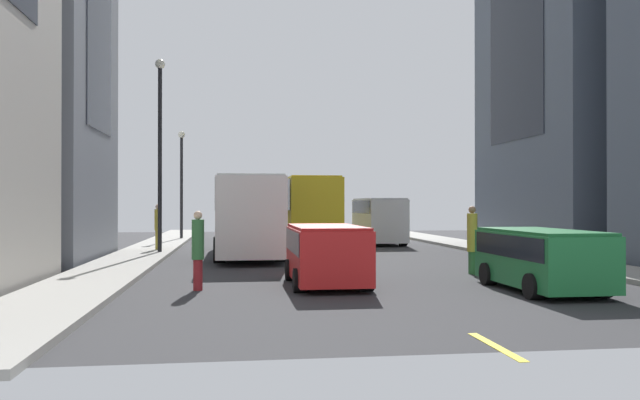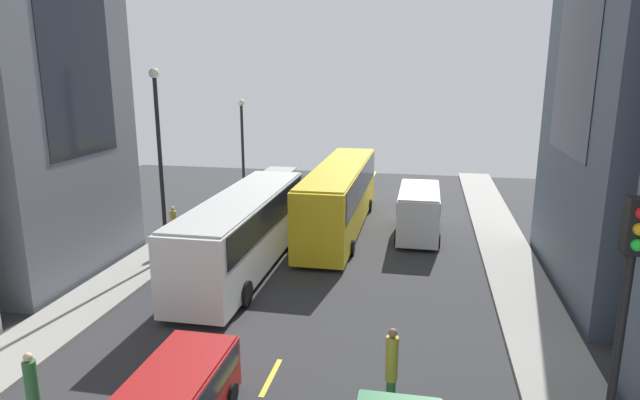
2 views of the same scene
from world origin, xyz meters
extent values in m
plane|color=#333335|center=(0.00, 0.00, 0.00)|extent=(42.74, 42.74, 0.00)
cube|color=#9E9B93|center=(-8.15, 0.00, 0.07)|extent=(2.45, 44.00, 0.15)
cube|color=#9E9B93|center=(8.15, 0.00, 0.07)|extent=(2.45, 44.00, 0.15)
cube|color=yellow|center=(0.00, -21.00, 0.01)|extent=(0.16, 2.00, 0.01)
cube|color=yellow|center=(0.00, -10.50, 0.01)|extent=(0.16, 2.00, 0.01)
cube|color=yellow|center=(0.00, 0.00, 0.01)|extent=(0.16, 2.00, 0.01)
cube|color=yellow|center=(0.00, 10.50, 0.01)|extent=(0.16, 2.00, 0.01)
cube|color=yellow|center=(0.00, 21.00, 0.01)|extent=(0.16, 2.00, 0.01)
cube|color=#4C5666|center=(13.48, -1.25, 12.01)|extent=(7.82, 10.58, 24.02)
cube|color=#1E232D|center=(13.48, -1.25, 12.01)|extent=(7.89, 5.82, 13.21)
cube|color=silver|center=(-3.53, -2.34, 1.77)|extent=(2.55, 11.86, 3.00)
cube|color=black|center=(-3.53, -2.34, 2.62)|extent=(2.60, 10.91, 1.20)
cube|color=beige|center=(-3.53, -2.34, 3.31)|extent=(2.45, 11.39, 0.08)
cylinder|color=black|center=(-4.70, 1.33, 0.50)|extent=(0.46, 1.00, 1.00)
cylinder|color=black|center=(-2.35, 1.33, 0.50)|extent=(0.46, 1.00, 1.00)
cylinder|color=black|center=(-4.70, -6.02, 0.50)|extent=(0.46, 1.00, 1.00)
cylinder|color=black|center=(-2.35, -6.02, 0.50)|extent=(0.46, 1.00, 1.00)
cube|color=yellow|center=(-0.36, 4.52, 1.86)|extent=(2.45, 13.39, 3.30)
cube|color=black|center=(-0.36, 4.52, 2.72)|extent=(2.50, 12.32, 1.48)
cube|color=gold|center=(-0.36, 4.52, 3.55)|extent=(2.35, 12.86, 0.08)
cylinder|color=black|center=(-1.49, 8.67, 0.38)|extent=(0.44, 0.76, 0.76)
cylinder|color=black|center=(0.76, 8.67, 0.38)|extent=(0.44, 0.76, 0.76)
cylinder|color=black|center=(-1.49, 0.37, 0.38)|extent=(0.44, 0.76, 0.76)
cylinder|color=black|center=(0.76, 0.37, 0.38)|extent=(0.44, 0.76, 0.76)
cube|color=white|center=(3.90, 4.01, 1.35)|extent=(2.05, 5.38, 2.30)
cube|color=black|center=(3.90, 4.01, 2.10)|extent=(2.09, 4.95, 0.69)
cube|color=silver|center=(3.90, 4.01, 2.54)|extent=(1.97, 5.16, 0.08)
cylinder|color=black|center=(2.96, 5.67, 0.36)|extent=(0.37, 0.72, 0.72)
cylinder|color=black|center=(4.85, 5.67, 0.36)|extent=(0.37, 0.72, 0.72)
cylinder|color=black|center=(2.96, 2.34, 0.36)|extent=(0.37, 0.72, 0.72)
cylinder|color=black|center=(4.85, 2.34, 0.36)|extent=(0.37, 0.72, 0.72)
cube|color=red|center=(-1.59, -13.27, 0.87)|extent=(1.88, 4.15, 1.41)
cube|color=black|center=(-1.59, -13.27, 1.23)|extent=(1.91, 3.82, 0.59)
cube|color=#A91A1A|center=(-1.59, -13.27, 1.62)|extent=(1.80, 3.98, 0.08)
cylinder|color=black|center=(-2.45, -11.98, 0.31)|extent=(0.34, 0.62, 0.62)
cylinder|color=black|center=(-0.73, -11.98, 0.31)|extent=(0.34, 0.62, 0.62)
cylinder|color=black|center=(-2.45, -14.56, 0.31)|extent=(0.34, 0.62, 0.62)
cylinder|color=black|center=(-0.73, -14.56, 0.31)|extent=(0.34, 0.62, 0.62)
cube|color=black|center=(-3.78, 8.86, 0.86)|extent=(1.81, 4.41, 1.38)
cube|color=black|center=(-3.78, 8.86, 1.21)|extent=(1.85, 4.06, 0.58)
cube|color=black|center=(-3.78, 8.86, 1.59)|extent=(1.74, 4.24, 0.08)
cylinder|color=black|center=(-4.61, 10.23, 0.31)|extent=(0.33, 0.62, 0.62)
cylinder|color=black|center=(-2.94, 10.23, 0.31)|extent=(0.33, 0.62, 0.62)
cylinder|color=black|center=(-4.61, 7.49, 0.31)|extent=(0.33, 0.62, 0.62)
cylinder|color=black|center=(-2.94, 7.49, 0.31)|extent=(0.33, 0.62, 0.62)
cube|color=#1E7238|center=(3.78, -15.11, 0.84)|extent=(1.87, 4.33, 1.34)
cube|color=black|center=(3.78, -15.11, 1.18)|extent=(1.91, 3.98, 0.56)
cube|color=#1A612F|center=(3.78, -15.11, 1.55)|extent=(1.80, 4.16, 0.08)
cylinder|color=black|center=(2.92, -13.77, 0.31)|extent=(0.34, 0.62, 0.62)
cylinder|color=black|center=(4.64, -13.77, 0.31)|extent=(0.34, 0.62, 0.62)
cylinder|color=black|center=(2.92, -16.45, 0.31)|extent=(0.34, 0.62, 0.62)
cylinder|color=black|center=(4.64, -16.45, 0.31)|extent=(0.34, 0.62, 0.62)
cylinder|color=maroon|center=(-5.06, -13.81, 0.40)|extent=(0.24, 0.24, 0.81)
cylinder|color=#336B38|center=(-5.06, -13.81, 1.33)|extent=(0.32, 0.32, 1.05)
sphere|color=beige|center=(-5.06, -13.81, 1.97)|extent=(0.22, 0.22, 0.22)
cylinder|color=gold|center=(-7.68, -0.65, 0.59)|extent=(0.22, 0.22, 0.89)
cylinder|color=gold|center=(-7.68, -0.65, 1.53)|extent=(0.30, 0.30, 0.99)
sphere|color=beige|center=(-7.68, -0.65, 2.14)|extent=(0.23, 0.23, 0.23)
cylinder|color=#336B38|center=(3.48, -11.12, 0.36)|extent=(0.25, 0.25, 0.72)
cylinder|color=gold|center=(3.48, -11.12, 1.34)|extent=(0.33, 0.33, 1.23)
sphere|color=#8C6647|center=(3.48, -11.12, 2.08)|extent=(0.23, 0.23, 0.23)
cylinder|color=black|center=(-7.42, 9.07, 3.27)|extent=(0.18, 0.18, 6.25)
sphere|color=silver|center=(-7.42, 9.07, 6.58)|extent=(0.44, 0.44, 0.44)
cylinder|color=black|center=(-7.42, -2.01, 4.23)|extent=(0.18, 0.18, 8.16)
sphere|color=silver|center=(-7.42, -2.01, 8.49)|extent=(0.44, 0.44, 0.44)
camera|label=1|loc=(-4.07, -30.43, 2.25)|focal=35.12mm
camera|label=2|loc=(4.07, -24.01, 8.73)|focal=30.51mm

